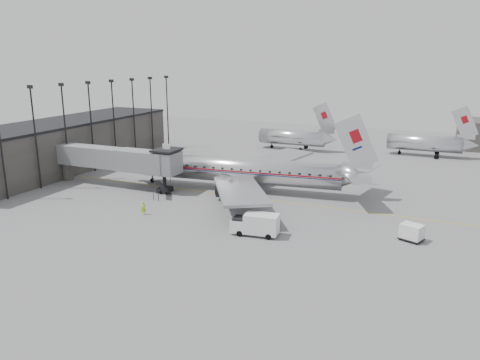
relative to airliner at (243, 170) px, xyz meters
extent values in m
plane|color=slate|center=(-0.75, -9.08, -3.01)|extent=(160.00, 160.00, 0.00)
cube|color=#3C3937|center=(-34.75, 0.92, 0.99)|extent=(12.00, 46.00, 8.00)
cube|color=gold|center=(2.25, -3.08, -3.00)|extent=(60.00, 0.15, 0.01)
cube|color=slate|center=(-22.75, -5.48, 1.29)|extent=(12.00, 2.80, 3.00)
cube|color=slate|center=(-13.75, -5.48, 1.29)|extent=(8.00, 3.00, 3.10)
cube|color=slate|center=(-9.75, -5.08, 1.29)|extent=(3.20, 3.60, 3.20)
cube|color=black|center=(-9.75, -5.08, 3.19)|extent=(3.40, 3.80, 0.30)
cube|color=white|center=(-9.75, -5.08, 3.69)|extent=(1.20, 0.15, 0.80)
cylinder|color=black|center=(-10.05, -5.48, -1.61)|extent=(0.56, 0.56, 2.80)
cube|color=black|center=(-10.05, -5.48, -2.66)|extent=(1.60, 2.20, 0.70)
cylinder|color=black|center=(-10.05, -6.48, -2.71)|extent=(0.30, 0.60, 0.60)
cylinder|color=black|center=(-10.05, -4.48, -2.71)|extent=(0.30, 0.60, 0.60)
cylinder|color=#3C3937|center=(-28.25, -5.48, -1.61)|extent=(1.60, 1.60, 2.80)
cube|color=black|center=(-8.95, -7.78, -1.51)|extent=(0.90, 3.20, 2.90)
cylinder|color=black|center=(-28.25, -17.08, 4.49)|extent=(0.24, 0.24, 15.00)
cylinder|color=black|center=(-28.25, -11.08, 4.49)|extent=(0.24, 0.24, 15.00)
cube|color=black|center=(-28.25, -11.08, 11.99)|extent=(0.90, 0.25, 0.50)
cylinder|color=black|center=(-28.25, -5.08, 4.49)|extent=(0.24, 0.24, 15.00)
cube|color=black|center=(-28.25, -5.08, 11.99)|extent=(0.90, 0.25, 0.50)
cylinder|color=black|center=(-28.25, 0.92, 4.49)|extent=(0.24, 0.24, 15.00)
cube|color=black|center=(-28.25, 0.92, 11.99)|extent=(0.90, 0.25, 0.50)
cylinder|color=black|center=(-28.25, 6.92, 4.49)|extent=(0.24, 0.24, 15.00)
cube|color=black|center=(-28.25, 6.92, 11.99)|extent=(0.90, 0.25, 0.50)
cylinder|color=black|center=(-28.25, 12.92, 4.49)|extent=(0.24, 0.24, 15.00)
cube|color=black|center=(-28.25, 12.92, 11.99)|extent=(0.90, 0.25, 0.50)
cylinder|color=black|center=(-28.25, 18.92, 4.49)|extent=(0.24, 0.24, 15.00)
cube|color=black|center=(-28.25, 18.92, 11.99)|extent=(0.90, 0.25, 0.50)
cylinder|color=black|center=(-28.25, 24.92, 4.49)|extent=(0.24, 0.24, 15.00)
cube|color=black|center=(-28.25, 24.92, 11.99)|extent=(0.90, 0.25, 0.50)
cylinder|color=silver|center=(-2.75, 32.92, -0.41)|extent=(14.00, 3.20, 3.20)
cube|color=silver|center=(4.05, 32.92, 3.99)|extent=(5.17, 0.26, 6.52)
cylinder|color=black|center=(-7.25, 32.92, -2.51)|extent=(0.24, 0.24, 1.00)
cylinder|color=silver|center=(23.25, 36.92, -0.41)|extent=(14.00, 3.20, 3.20)
cube|color=silver|center=(30.05, 36.92, 3.99)|extent=(5.17, 0.26, 6.52)
cylinder|color=black|center=(18.75, 36.92, -2.51)|extent=(0.24, 0.24, 1.00)
cylinder|color=silver|center=(-0.75, -0.08, 0.01)|extent=(30.39, 7.08, 3.72)
cone|color=silver|center=(-17.24, -1.94, 0.01)|extent=(3.41, 4.04, 3.72)
cone|color=silver|center=(16.04, 1.81, 0.41)|extent=(4.39, 3.96, 3.53)
cube|color=maroon|center=(-0.75, -0.08, 0.26)|extent=(30.40, 7.13, 0.18)
cube|color=#09134E|center=(-0.75, -0.08, 0.03)|extent=(30.40, 7.13, 0.10)
cube|color=silver|center=(15.74, 1.78, 5.04)|extent=(6.17, 0.99, 7.73)
cube|color=gray|center=(1.23, 9.25, -0.29)|extent=(10.13, 17.00, 1.19)
cube|color=gray|center=(3.26, -8.74, -0.29)|extent=(12.92, 16.67, 1.19)
cylinder|color=gray|center=(-0.84, 5.17, -1.55)|extent=(3.63, 2.48, 2.11)
cylinder|color=gray|center=(0.34, -5.22, -1.55)|extent=(3.63, 2.48, 2.11)
cylinder|color=black|center=(-14.74, -1.66, -2.35)|extent=(0.20, 0.20, 1.31)
cylinder|color=black|center=(0.96, 2.74, -2.30)|extent=(0.26, 0.26, 1.41)
cylinder|color=black|center=(0.96, 2.74, -2.56)|extent=(1.04, 0.46, 1.01)
cylinder|color=black|center=(1.54, -2.46, -2.30)|extent=(0.26, 0.26, 1.41)
cylinder|color=black|center=(1.54, -2.46, -2.56)|extent=(1.04, 0.46, 1.01)
cube|color=white|center=(8.97, -15.87, -1.62)|extent=(3.90, 2.45, 2.16)
cube|color=white|center=(6.42, -16.15, -2.03)|extent=(1.85, 2.12, 1.44)
cube|color=black|center=(6.42, -16.15, -1.42)|extent=(1.42, 1.87, 0.62)
cylinder|color=black|center=(6.82, -17.04, -2.68)|extent=(0.68, 0.33, 0.66)
cylinder|color=black|center=(6.62, -15.20, -2.68)|extent=(0.68, 0.33, 0.66)
cylinder|color=black|center=(10.09, -16.68, -2.68)|extent=(0.68, 0.33, 0.66)
cylinder|color=black|center=(9.88, -14.84, -2.68)|extent=(0.68, 0.33, 0.66)
cube|color=black|center=(8.95, -13.04, -2.12)|extent=(2.18, 1.87, 1.31)
cube|color=black|center=(8.95, -13.04, -2.82)|extent=(2.30, 1.98, 0.11)
cylinder|color=black|center=(8.08, -13.37, -2.87)|extent=(0.30, 0.19, 0.28)
cylinder|color=black|center=(9.51, -13.79, -2.87)|extent=(0.30, 0.19, 0.28)
cylinder|color=black|center=(8.39, -12.30, -2.87)|extent=(0.30, 0.19, 0.28)
cylinder|color=black|center=(9.82, -12.71, -2.87)|extent=(0.30, 0.19, 0.28)
cube|color=white|center=(24.25, -10.78, -1.96)|extent=(2.65, 2.34, 1.54)
cube|color=black|center=(24.25, -10.78, -2.79)|extent=(2.80, 2.48, 0.13)
cylinder|color=black|center=(23.19, -11.07, -2.84)|extent=(0.36, 0.24, 0.33)
cylinder|color=black|center=(24.83, -11.72, -2.84)|extent=(0.36, 0.24, 0.33)
cylinder|color=black|center=(23.67, -9.84, -2.84)|extent=(0.36, 0.24, 0.33)
cylinder|color=black|center=(25.31, -10.49, -2.84)|extent=(0.36, 0.24, 0.33)
imported|color=#ADE01A|center=(-7.07, -15.08, -2.16)|extent=(0.72, 0.72, 1.69)
camera|label=1|loc=(26.02, -61.18, 16.17)|focal=35.00mm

